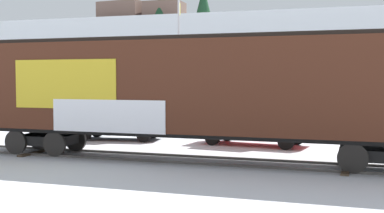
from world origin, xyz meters
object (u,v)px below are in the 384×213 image
(freight_car, at_px, (195,88))
(flagpole, at_px, (179,45))
(parked_car_red, at_px, (253,125))
(parked_car_black, at_px, (118,122))

(freight_car, height_order, flagpole, flagpole)
(freight_car, bearing_deg, flagpole, 112.15)
(freight_car, xyz_separation_m, parked_car_red, (1.11, 4.75, -1.67))
(freight_car, xyz_separation_m, parked_car_black, (-5.27, 4.75, -1.69))
(freight_car, distance_m, flagpole, 11.09)
(flagpole, height_order, parked_car_black, flagpole)
(parked_car_black, xyz_separation_m, parked_car_red, (6.38, -0.00, 0.02))
(freight_car, bearing_deg, parked_car_red, 76.85)
(freight_car, distance_m, parked_car_black, 7.29)
(freight_car, height_order, parked_car_red, freight_car)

